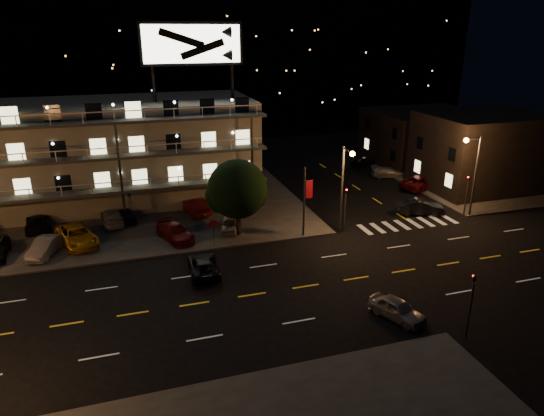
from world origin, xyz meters
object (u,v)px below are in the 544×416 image
object	(u,v)px
tree	(237,191)
lot_car_4	(229,224)
road_car_west	(204,265)
lot_car_7	(112,217)
lot_car_2	(77,236)
side_car_0	(421,207)
road_car_east	(397,309)

from	to	relation	value
tree	lot_car_4	world-z (taller)	tree
lot_car_4	road_car_west	size ratio (longest dim) A/B	0.78
lot_car_4	road_car_west	bearing A→B (deg)	-99.93
road_car_west	lot_car_7	bearing A→B (deg)	-58.75
lot_car_2	lot_car_7	size ratio (longest dim) A/B	1.19
tree	side_car_0	bearing A→B (deg)	-0.97
tree	lot_car_2	world-z (taller)	tree
lot_car_7	side_car_0	xyz separation A→B (m)	(29.25, -6.14, -0.06)
tree	lot_car_7	distance (m)	12.63
side_car_0	road_car_west	bearing A→B (deg)	123.97
lot_car_4	road_car_west	distance (m)	8.07
side_car_0	lot_car_2	bearing A→B (deg)	105.51
lot_car_7	side_car_0	bearing A→B (deg)	160.59
road_car_east	tree	bearing A→B (deg)	89.55
side_car_0	tree	bearing A→B (deg)	108.47
lot_car_2	lot_car_7	xyz separation A→B (m)	(2.88, 3.93, -0.09)
side_car_0	road_car_west	size ratio (longest dim) A/B	0.99
lot_car_7	road_car_east	world-z (taller)	lot_car_7
road_car_west	lot_car_2	bearing A→B (deg)	-37.94
lot_car_7	side_car_0	world-z (taller)	side_car_0
lot_car_7	road_car_west	world-z (taller)	lot_car_7
lot_car_4	road_car_east	world-z (taller)	lot_car_4
lot_car_4	lot_car_7	xyz separation A→B (m)	(-10.13, 4.80, 0.05)
lot_car_2	side_car_0	world-z (taller)	lot_car_2
lot_car_2	road_car_east	world-z (taller)	lot_car_2
lot_car_2	lot_car_4	size ratio (longest dim) A/B	1.52
lot_car_7	lot_car_4	bearing A→B (deg)	147.08
lot_car_7	road_car_west	xyz separation A→B (m)	(6.53, -12.03, -0.18)
road_car_east	road_car_west	world-z (taller)	road_car_east
lot_car_4	side_car_0	bearing A→B (deg)	12.55
lot_car_7	side_car_0	size ratio (longest dim) A/B	1.01
tree	lot_car_2	xyz separation A→B (m)	(-13.57, 1.89, -3.28)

